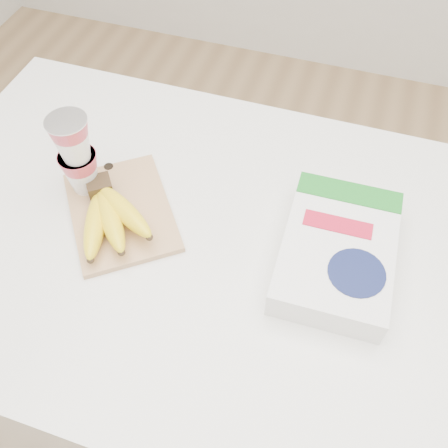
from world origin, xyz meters
name	(u,v)px	position (x,y,z in m)	size (l,w,h in m)	color
room	(192,50)	(0.00, 0.00, 1.35)	(4.00, 4.00, 4.00)	tan
table	(209,338)	(0.00, 0.00, 0.47)	(1.25, 0.83, 0.94)	white
cutting_board	(121,212)	(-0.18, 0.00, 0.94)	(0.19, 0.26, 0.01)	tan
bananas	(109,215)	(-0.18, -0.03, 0.98)	(0.20, 0.21, 0.06)	#382816
yogurt_stack	(76,153)	(-0.27, 0.03, 1.05)	(0.08, 0.08, 0.18)	white
cereal_box	(337,251)	(0.25, 0.02, 0.97)	(0.21, 0.30, 0.07)	white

